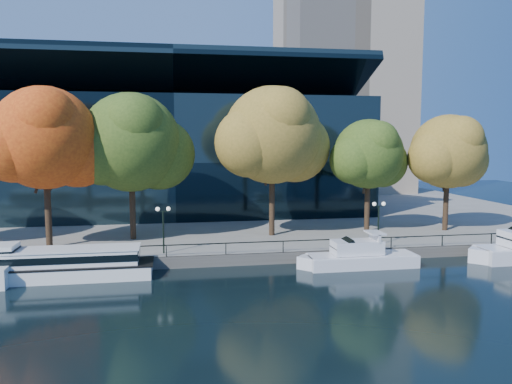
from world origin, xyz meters
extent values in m
plane|color=black|center=(0.00, 0.00, 0.00)|extent=(160.00, 160.00, 0.00)
cube|color=slate|center=(0.00, 36.50, 0.50)|extent=(90.00, 67.00, 1.00)
cube|color=#47443F|center=(0.00, 3.05, 0.50)|extent=(90.00, 0.25, 1.00)
cube|color=black|center=(0.00, 3.25, 1.95)|extent=(88.20, 0.08, 0.08)
cube|color=black|center=(0.00, 3.25, 1.45)|extent=(0.07, 0.07, 0.90)
cube|color=black|center=(-4.00, 32.00, 8.00)|extent=(50.00, 24.00, 16.00)
cube|color=black|center=(-4.00, 28.00, 17.50)|extent=(50.00, 17.14, 7.86)
cube|color=tan|center=(28.00, 55.00, 32.50)|extent=(22.00, 22.00, 65.00)
cube|color=white|center=(-12.95, 1.33, 0.54)|extent=(13.63, 3.31, 1.07)
cube|color=black|center=(-12.95, 1.33, 1.09)|extent=(13.90, 3.38, 0.12)
cube|color=white|center=(-12.47, 1.33, 1.70)|extent=(10.63, 2.71, 1.17)
cube|color=black|center=(-12.47, 1.33, 1.75)|extent=(10.77, 2.78, 0.54)
cube|color=white|center=(-12.47, 1.33, 2.34)|extent=(10.90, 2.85, 0.10)
cube|color=white|center=(-17.04, 1.33, 2.00)|extent=(1.75, 2.32, 1.75)
cube|color=black|center=(-17.04, 1.33, 2.19)|extent=(1.80, 2.38, 0.68)
cube|color=silver|center=(11.29, 0.87, 0.53)|extent=(9.25, 2.64, 1.06)
cube|color=silver|center=(6.67, 0.87, 0.53)|extent=(2.02, 2.02, 1.06)
cube|color=silver|center=(11.29, 0.87, 1.07)|extent=(9.07, 2.59, 0.07)
cube|color=silver|center=(10.83, 0.87, 1.72)|extent=(4.16, 1.98, 1.15)
cube|color=black|center=(9.63, 0.87, 1.81)|extent=(1.82, 1.90, 1.44)
cube|color=silver|center=(12.40, 0.87, 2.55)|extent=(0.22, 2.06, 0.70)
cube|color=silver|center=(12.40, 0.87, 2.91)|extent=(1.23, 2.06, 0.13)
cube|color=silver|center=(22.07, 0.37, 0.63)|extent=(2.33, 2.33, 1.27)
cylinder|color=black|center=(-15.44, 8.53, 4.95)|extent=(0.56, 0.56, 7.90)
cylinder|color=black|center=(-14.94, 8.73, 8.06)|extent=(1.24, 1.88, 3.95)
cylinder|color=black|center=(-15.84, 8.23, 7.77)|extent=(1.14, 1.29, 3.53)
sphere|color=#AF2C0E|center=(-15.44, 8.53, 10.88)|extent=(9.12, 9.12, 9.12)
sphere|color=#AF2C0E|center=(-12.93, 9.90, 9.74)|extent=(6.84, 6.84, 6.84)
sphere|color=#AF2C0E|center=(-17.72, 7.62, 10.19)|extent=(6.39, 6.39, 6.39)
sphere|color=#AF2C0E|center=(-14.99, 6.71, 12.47)|extent=(5.47, 5.47, 5.47)
cylinder|color=black|center=(-8.26, 11.31, 4.78)|extent=(0.56, 0.56, 7.57)
cylinder|color=black|center=(-7.76, 11.51, 7.76)|extent=(1.20, 1.82, 3.78)
cylinder|color=black|center=(-8.66, 11.01, 7.49)|extent=(1.10, 1.25, 3.38)
sphere|color=#314A17|center=(-8.26, 11.31, 10.46)|extent=(9.56, 9.56, 9.56)
sphere|color=#314A17|center=(-5.63, 12.74, 9.27)|extent=(7.17, 7.17, 7.17)
sphere|color=#314A17|center=(-10.65, 10.35, 9.74)|extent=(6.69, 6.69, 6.69)
sphere|color=#314A17|center=(-7.78, 9.40, 12.13)|extent=(5.73, 5.73, 5.73)
cylinder|color=black|center=(5.56, 10.89, 5.06)|extent=(0.56, 0.56, 8.13)
cylinder|color=black|center=(6.06, 11.09, 8.26)|extent=(1.26, 1.93, 4.06)
cylinder|color=black|center=(5.16, 10.59, 7.97)|extent=(1.16, 1.32, 3.63)
sphere|color=olive|center=(5.56, 10.89, 11.16)|extent=(9.79, 9.79, 9.79)
sphere|color=olive|center=(8.25, 12.36, 9.94)|extent=(7.34, 7.34, 7.34)
sphere|color=olive|center=(3.11, 9.91, 10.43)|extent=(6.85, 6.85, 6.85)
sphere|color=olive|center=(6.05, 8.93, 12.87)|extent=(5.87, 5.87, 5.87)
cylinder|color=black|center=(15.78, 10.89, 4.29)|extent=(0.56, 0.56, 6.57)
cylinder|color=black|center=(16.28, 11.09, 6.87)|extent=(1.09, 1.62, 3.30)
cylinder|color=black|center=(15.38, 10.59, 6.63)|extent=(1.00, 1.13, 2.95)
sphere|color=#314A17|center=(15.78, 10.89, 9.22)|extent=(7.22, 7.22, 7.22)
sphere|color=#314A17|center=(17.77, 11.97, 8.31)|extent=(5.42, 5.42, 5.42)
sphere|color=#314A17|center=(13.98, 10.17, 8.68)|extent=(5.05, 5.05, 5.05)
sphere|color=#314A17|center=(16.14, 9.44, 10.48)|extent=(4.33, 4.33, 4.33)
cylinder|color=black|center=(24.54, 10.52, 4.38)|extent=(0.56, 0.56, 6.76)
cylinder|color=black|center=(25.04, 10.72, 7.03)|extent=(1.11, 1.66, 3.39)
cylinder|color=black|center=(24.14, 10.22, 6.79)|extent=(1.02, 1.15, 3.03)
sphere|color=olive|center=(24.54, 10.52, 9.44)|extent=(7.85, 7.85, 7.85)
sphere|color=olive|center=(26.70, 11.69, 8.46)|extent=(5.88, 5.88, 5.88)
sphere|color=olive|center=(22.58, 9.73, 8.86)|extent=(5.49, 5.49, 5.49)
sphere|color=olive|center=(24.94, 8.95, 10.82)|extent=(4.71, 4.71, 4.71)
cylinder|color=black|center=(-5.22, 4.50, 2.80)|extent=(0.14, 0.14, 3.60)
cube|color=black|center=(-5.22, 4.50, 4.65)|extent=(0.90, 0.06, 0.06)
sphere|color=white|center=(-5.67, 4.50, 4.85)|extent=(0.36, 0.36, 0.36)
sphere|color=white|center=(-4.77, 4.50, 4.85)|extent=(0.36, 0.36, 0.36)
cylinder|color=black|center=(14.28, 4.50, 2.80)|extent=(0.14, 0.14, 3.60)
cube|color=black|center=(14.28, 4.50, 4.65)|extent=(0.90, 0.06, 0.06)
sphere|color=white|center=(13.83, 4.50, 4.85)|extent=(0.36, 0.36, 0.36)
sphere|color=white|center=(14.73, 4.50, 4.85)|extent=(0.36, 0.36, 0.36)
camera|label=1|loc=(-4.54, -38.28, 10.79)|focal=35.00mm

